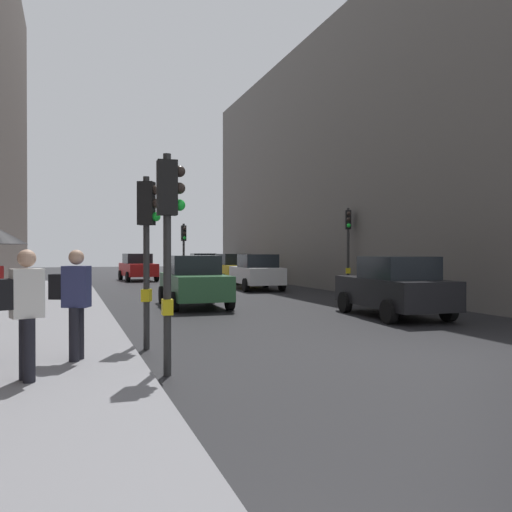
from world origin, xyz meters
TOP-DOWN VIEW (x-y plane):
  - ground_plane at (0.00, 0.00)m, footprint 120.00×120.00m
  - sidewalk_kerb at (-7.02, 6.00)m, footprint 3.21×40.00m
  - building_facade_right at (11.41, 16.83)m, footprint 12.00×34.24m
  - traffic_light_near_left at (-5.09, 0.22)m, footprint 0.43×0.25m
  - traffic_light_far_median at (-0.62, 20.59)m, footprint 0.25×0.43m
  - traffic_light_near_right at (-5.09, 2.50)m, footprint 0.45×0.35m
  - traffic_light_mid_street at (5.10, 12.77)m, footprint 0.33×0.45m
  - car_green_estate at (-2.46, 10.03)m, footprint 2.11×4.25m
  - car_silver_hatchback at (2.72, 29.90)m, footprint 2.27×4.33m
  - car_dark_suv at (2.38, 5.25)m, footprint 2.26×4.32m
  - car_red_sedan at (-2.27, 27.29)m, footprint 2.26×4.32m
  - car_yellow_taxi at (2.67, 22.45)m, footprint 2.15×4.27m
  - car_white_compact at (2.30, 16.97)m, footprint 2.22×4.30m
  - pedestrian_with_black_backpack at (-7.11, -0.16)m, footprint 0.65×0.44m
  - pedestrian_with_grey_backpack at (-6.46, 1.08)m, footprint 0.66×0.48m

SIDE VIEW (x-z plane):
  - ground_plane at x=0.00m, z-range 0.00..0.00m
  - sidewalk_kerb at x=-7.02m, z-range 0.00..0.16m
  - car_green_estate at x=-2.46m, z-range 0.00..1.76m
  - car_silver_hatchback at x=2.72m, z-range 0.00..1.76m
  - car_dark_suv at x=2.38m, z-range 0.00..1.76m
  - car_red_sedan at x=-2.27m, z-range 0.00..1.76m
  - car_yellow_taxi at x=2.67m, z-range 0.00..1.76m
  - car_white_compact at x=2.30m, z-range 0.00..1.76m
  - pedestrian_with_black_backpack at x=-7.11m, z-range 0.28..2.05m
  - pedestrian_with_grey_backpack at x=-6.46m, z-range 0.28..2.05m
  - traffic_light_near_right at x=-5.09m, z-range 0.64..3.99m
  - traffic_light_near_left at x=-5.09m, z-range 0.65..4.04m
  - traffic_light_far_median at x=-0.62m, z-range 0.65..4.07m
  - traffic_light_mid_street at x=5.10m, z-range 0.72..4.54m
  - building_facade_right at x=11.41m, z-range 0.00..13.28m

